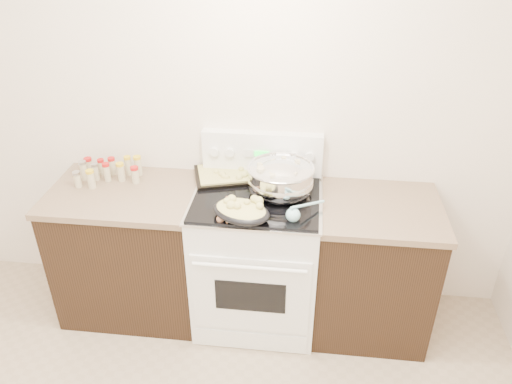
# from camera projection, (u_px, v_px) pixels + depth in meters

# --- Properties ---
(room_shell) EXTENTS (4.10, 3.60, 2.75)m
(room_shell) POSITION_uv_depth(u_px,v_px,m) (77.00, 216.00, 1.41)
(room_shell) COLOR #F1E1D0
(room_shell) RESTS_ON ground
(counter_left) EXTENTS (0.93, 0.67, 0.92)m
(counter_left) POSITION_uv_depth(u_px,v_px,m) (133.00, 250.00, 3.31)
(counter_left) COLOR black
(counter_left) RESTS_ON ground
(counter_right) EXTENTS (0.73, 0.67, 0.92)m
(counter_right) POSITION_uv_depth(u_px,v_px,m) (371.00, 267.00, 3.16)
(counter_right) COLOR black
(counter_right) RESTS_ON ground
(kitchen_range) EXTENTS (0.78, 0.73, 1.22)m
(kitchen_range) POSITION_uv_depth(u_px,v_px,m) (257.00, 256.00, 3.21)
(kitchen_range) COLOR white
(kitchen_range) RESTS_ON ground
(mixing_bowl) EXTENTS (0.49, 0.49, 0.24)m
(mixing_bowl) POSITION_uv_depth(u_px,v_px,m) (281.00, 180.00, 2.96)
(mixing_bowl) COLOR silver
(mixing_bowl) RESTS_ON kitchen_range
(roasting_pan) EXTENTS (0.40, 0.34, 0.11)m
(roasting_pan) POSITION_uv_depth(u_px,v_px,m) (241.00, 210.00, 2.75)
(roasting_pan) COLOR black
(roasting_pan) RESTS_ON kitchen_range
(baking_sheet) EXTENTS (0.52, 0.43, 0.06)m
(baking_sheet) POSITION_uv_depth(u_px,v_px,m) (231.00, 174.00, 3.17)
(baking_sheet) COLOR black
(baking_sheet) RESTS_ON kitchen_range
(wooden_spoon) EXTENTS (0.07, 0.27, 0.04)m
(wooden_spoon) POSITION_uv_depth(u_px,v_px,m) (223.00, 215.00, 2.77)
(wooden_spoon) COLOR #9B6646
(wooden_spoon) RESTS_ON kitchen_range
(blue_ladle) EXTENTS (0.21, 0.22, 0.10)m
(blue_ladle) POSITION_uv_depth(u_px,v_px,m) (295.00, 214.00, 2.74)
(blue_ladle) COLOR #9AD8E6
(blue_ladle) RESTS_ON kitchen_range
(spice_jars) EXTENTS (0.39, 0.25, 0.13)m
(spice_jars) POSITION_uv_depth(u_px,v_px,m) (108.00, 170.00, 3.17)
(spice_jars) COLOR #BFB28C
(spice_jars) RESTS_ON counter_left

